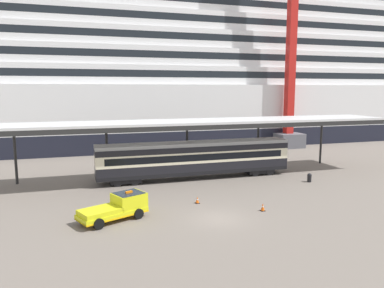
# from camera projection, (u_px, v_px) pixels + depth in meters

# --- Properties ---
(ground_plane) EXTENTS (400.00, 400.00, 0.00)m
(ground_plane) POSITION_uv_depth(u_px,v_px,m) (218.00, 218.00, 28.60)
(ground_plane) COLOR #6E655C
(cruise_ship) EXTENTS (140.34, 30.28, 40.79)m
(cruise_ship) POSITION_uv_depth(u_px,v_px,m) (182.00, 69.00, 73.16)
(cruise_ship) COLOR black
(cruise_ship) RESTS_ON ground
(platform_canopy) EXTENTS (46.62, 6.10, 6.45)m
(platform_canopy) POSITION_uv_depth(u_px,v_px,m) (194.00, 123.00, 40.97)
(platform_canopy) COLOR silver
(platform_canopy) RESTS_ON ground
(train_carriage) EXTENTS (21.60, 2.81, 4.11)m
(train_carriage) POSITION_uv_depth(u_px,v_px,m) (195.00, 158.00, 41.15)
(train_carriage) COLOR black
(train_carriage) RESTS_ON ground
(service_truck) EXTENTS (5.57, 3.94, 2.02)m
(service_truck) POSITION_uv_depth(u_px,v_px,m) (119.00, 206.00, 28.40)
(service_truck) COLOR yellow
(service_truck) RESTS_ON ground
(traffic_cone_near) EXTENTS (0.36, 0.36, 0.65)m
(traffic_cone_near) POSITION_uv_depth(u_px,v_px,m) (263.00, 207.00, 30.34)
(traffic_cone_near) COLOR black
(traffic_cone_near) RESTS_ON ground
(traffic_cone_mid) EXTENTS (0.36, 0.36, 0.60)m
(traffic_cone_mid) POSITION_uv_depth(u_px,v_px,m) (197.00, 200.00, 32.38)
(traffic_cone_mid) COLOR black
(traffic_cone_mid) RESTS_ON ground
(dockside_crane) EXTENTS (15.74, 4.40, 64.47)m
(dockside_crane) POSITION_uv_depth(u_px,v_px,m) (296.00, 24.00, 61.14)
(dockside_crane) COLOR #595960
(dockside_crane) RESTS_ON ground
(quay_bollard) EXTENTS (0.48, 0.48, 0.96)m
(quay_bollard) POSITION_uv_depth(u_px,v_px,m) (309.00, 177.00, 39.78)
(quay_bollard) COLOR black
(quay_bollard) RESTS_ON ground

